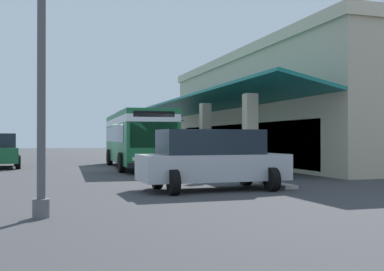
{
  "coord_description": "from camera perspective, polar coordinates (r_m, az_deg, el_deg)",
  "views": [
    {
      "loc": [
        26.39,
        -3.49,
        1.68
      ],
      "look_at": [
        3.27,
        3.87,
        1.84
      ],
      "focal_mm": 43.76,
      "sensor_mm": 36.0,
      "label": 1
    }
  ],
  "objects": [
    {
      "name": "lot_light_pole",
      "position": [
        10.73,
        -17.87,
        13.73
      ],
      "size": [
        0.6,
        0.6,
        8.03
      ],
      "color": "#59595B",
      "rests_on": "ground"
    },
    {
      "name": "curb_strip",
      "position": [
        29.47,
        -2.22,
        -3.53
      ],
      "size": [
        29.36,
        0.5,
        0.12
      ],
      "primitive_type": "cube",
      "color": "#9E998E",
      "rests_on": "ground"
    },
    {
      "name": "potted_palm",
      "position": [
        34.69,
        -2.49,
        -1.83
      ],
      "size": [
        1.74,
        1.73,
        3.16
      ],
      "color": "gray",
      "rests_on": "ground"
    },
    {
      "name": "ground",
      "position": [
        28.83,
        5.88,
        -3.72
      ],
      "size": [
        120.0,
        120.0,
        0.0
      ],
      "primitive_type": "plane",
      "color": "#38383A"
    },
    {
      "name": "transit_bus",
      "position": [
        27.15,
        -6.76,
        -0.02
      ],
      "size": [
        11.31,
        3.15,
        3.34
      ],
      "color": "#196638",
      "rests_on": "ground"
    },
    {
      "name": "pedestrian",
      "position": [
        18.2,
        1.67,
        -2.73
      ],
      "size": [
        0.39,
        0.67,
        1.66
      ],
      "color": "#726651",
      "rests_on": "ground"
    },
    {
      "name": "parked_suv_silver",
      "position": [
        15.31,
        2.46,
        -2.86
      ],
      "size": [
        2.76,
        4.83,
        1.97
      ],
      "color": "#B2B5BA",
      "rests_on": "ground"
    },
    {
      "name": "plaza_building",
      "position": [
        33.37,
        13.95,
        3.04
      ],
      "size": [
        24.76,
        14.85,
        7.33
      ],
      "color": "#B2A88E",
      "rests_on": "ground"
    }
  ]
}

